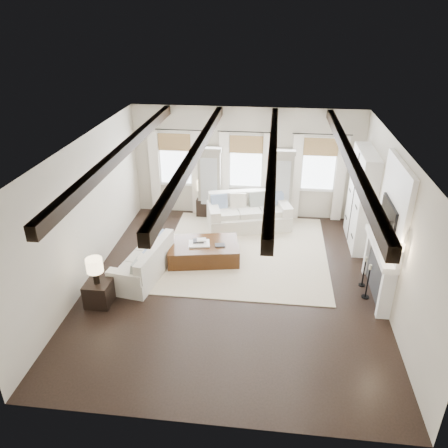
# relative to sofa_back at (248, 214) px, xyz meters

# --- Properties ---
(ground) EXTENTS (7.50, 7.50, 0.00)m
(ground) POSITION_rel_sofa_back_xyz_m (-0.15, -2.94, -0.39)
(ground) COLOR black
(ground) RESTS_ON ground
(room_shell) EXTENTS (6.54, 7.54, 3.22)m
(room_shell) POSITION_rel_sofa_back_xyz_m (0.60, -2.04, 1.50)
(room_shell) COLOR beige
(room_shell) RESTS_ON ground
(area_rug) EXTENTS (4.09, 4.21, 0.02)m
(area_rug) POSITION_rel_sofa_back_xyz_m (0.04, -1.47, -0.38)
(area_rug) COLOR beige
(area_rug) RESTS_ON ground
(sofa_back) EXTENTS (2.46, 1.58, 0.97)m
(sofa_back) POSITION_rel_sofa_back_xyz_m (0.00, 0.00, 0.00)
(sofa_back) COLOR silver
(sofa_back) RESTS_ON ground
(sofa_left) EXTENTS (1.14, 2.01, 0.81)m
(sofa_left) POSITION_rel_sofa_back_xyz_m (-2.19, -2.83, -0.05)
(sofa_left) COLOR silver
(sofa_left) RESTS_ON ground
(ottoman) EXTENTS (1.87, 1.35, 0.45)m
(ottoman) POSITION_rel_sofa_back_xyz_m (-0.97, -1.96, -0.16)
(ottoman) COLOR black
(ottoman) RESTS_ON ground
(tray) EXTENTS (0.56, 0.46, 0.04)m
(tray) POSITION_rel_sofa_back_xyz_m (-1.06, -2.01, 0.08)
(tray) COLOR white
(tray) RESTS_ON ottoman
(book_lower) EXTENTS (0.29, 0.24, 0.04)m
(book_lower) POSITION_rel_sofa_back_xyz_m (-1.09, -1.94, 0.12)
(book_lower) COLOR #262628
(book_lower) RESTS_ON tray
(book_upper) EXTENTS (0.25, 0.21, 0.03)m
(book_upper) POSITION_rel_sofa_back_xyz_m (-1.02, -1.94, 0.15)
(book_upper) COLOR beige
(book_upper) RESTS_ON book_lower
(book_loose) EXTENTS (0.27, 0.22, 0.03)m
(book_loose) POSITION_rel_sofa_back_xyz_m (-0.55, -2.02, 0.07)
(book_loose) COLOR #262628
(book_loose) RESTS_ON ottoman
(side_table_front) EXTENTS (0.52, 0.52, 0.52)m
(side_table_front) POSITION_rel_sofa_back_xyz_m (-2.87, -3.99, -0.13)
(side_table_front) COLOR black
(side_table_front) RESTS_ON ground
(lamp_front) EXTENTS (0.34, 0.34, 0.58)m
(lamp_front) POSITION_rel_sofa_back_xyz_m (-2.87, -3.99, 0.52)
(lamp_front) COLOR black
(lamp_front) RESTS_ON side_table_front
(side_table_back) EXTENTS (0.36, 0.36, 0.54)m
(side_table_back) POSITION_rel_sofa_back_xyz_m (-1.39, 0.58, -0.12)
(side_table_back) COLOR black
(side_table_back) RESTS_ON ground
(lamp_back) EXTENTS (0.32, 0.32, 0.56)m
(lamp_back) POSITION_rel_sofa_back_xyz_m (-1.39, 0.58, 0.53)
(lamp_back) COLOR black
(lamp_back) RESTS_ON side_table_back
(candlestick_near) EXTENTS (0.17, 0.17, 0.82)m
(candlestick_near) POSITION_rel_sofa_back_xyz_m (2.75, -3.11, -0.05)
(candlestick_near) COLOR black
(candlestick_near) RESTS_ON ground
(candlestick_far) EXTENTS (0.15, 0.15, 0.74)m
(candlestick_far) POSITION_rel_sofa_back_xyz_m (2.75, -2.66, -0.08)
(candlestick_far) COLOR black
(candlestick_far) RESTS_ON ground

